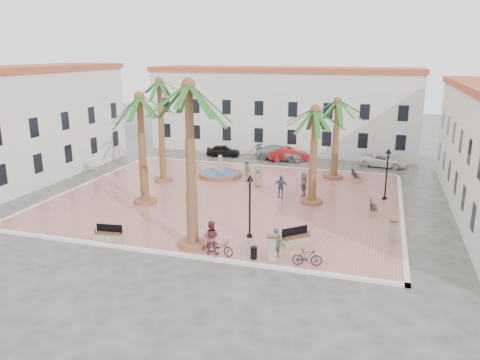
# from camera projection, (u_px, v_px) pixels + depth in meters

# --- Properties ---
(ground) EXTENTS (120.00, 120.00, 0.00)m
(ground) POSITION_uv_depth(u_px,v_px,m) (228.00, 199.00, 36.82)
(ground) COLOR #56544F
(ground) RESTS_ON ground
(plaza) EXTENTS (26.00, 22.00, 0.15)m
(plaza) POSITION_uv_depth(u_px,v_px,m) (228.00, 198.00, 36.80)
(plaza) COLOR #BF6E68
(plaza) RESTS_ON ground
(kerb_n) EXTENTS (26.30, 0.30, 0.16)m
(kerb_n) POSITION_uv_depth(u_px,v_px,m) (263.00, 166.00, 46.94)
(kerb_n) COLOR silver
(kerb_n) RESTS_ON ground
(kerb_s) EXTENTS (26.30, 0.30, 0.16)m
(kerb_s) POSITION_uv_depth(u_px,v_px,m) (167.00, 253.00, 26.66)
(kerb_s) COLOR silver
(kerb_s) RESTS_ON ground
(kerb_e) EXTENTS (0.30, 22.30, 0.16)m
(kerb_e) POSITION_uv_depth(u_px,v_px,m) (402.00, 214.00, 33.13)
(kerb_e) COLOR silver
(kerb_e) RESTS_ON ground
(kerb_w) EXTENTS (0.30, 22.30, 0.16)m
(kerb_w) POSITION_uv_depth(u_px,v_px,m) (86.00, 184.00, 40.47)
(kerb_w) COLOR silver
(kerb_w) RESTS_ON ground
(building_north) EXTENTS (30.40, 7.40, 9.50)m
(building_north) POSITION_uv_depth(u_px,v_px,m) (282.00, 109.00, 53.99)
(building_north) COLOR silver
(building_north) RESTS_ON ground
(building_west) EXTENTS (6.40, 24.40, 10.00)m
(building_west) POSITION_uv_depth(u_px,v_px,m) (22.00, 125.00, 40.85)
(building_west) COLOR silver
(building_west) RESTS_ON ground
(fountain) EXTENTS (3.90, 3.90, 2.02)m
(fountain) POSITION_uv_depth(u_px,v_px,m) (220.00, 173.00, 42.73)
(fountain) COLOR #9A563A
(fountain) RESTS_ON plaza
(palm_nw) EXTENTS (5.06, 5.06, 9.02)m
(palm_nw) POSITION_uv_depth(u_px,v_px,m) (160.00, 92.00, 39.19)
(palm_nw) COLOR #9A563A
(palm_nw) RESTS_ON plaza
(palm_sw) EXTENTS (5.58, 5.58, 8.32)m
(palm_sw) POSITION_uv_depth(u_px,v_px,m) (140.00, 110.00, 33.49)
(palm_sw) COLOR #9A563A
(palm_sw) RESTS_ON plaza
(palm_s) EXTENTS (5.70, 5.70, 9.72)m
(palm_s) POSITION_uv_depth(u_px,v_px,m) (189.00, 103.00, 25.26)
(palm_s) COLOR #9A563A
(palm_s) RESTS_ON plaza
(palm_e) EXTENTS (5.40, 5.40, 7.41)m
(palm_e) POSITION_uv_depth(u_px,v_px,m) (315.00, 121.00, 33.67)
(palm_e) COLOR #9A563A
(palm_e) RESTS_ON plaza
(palm_ne) EXTENTS (5.44, 5.44, 7.29)m
(palm_ne) POSITION_uv_depth(u_px,v_px,m) (337.00, 111.00, 40.61)
(palm_ne) COLOR #9A563A
(palm_ne) RESTS_ON plaza
(bench_s) EXTENTS (1.80, 0.74, 0.92)m
(bench_s) POSITION_uv_depth(u_px,v_px,m) (109.00, 236.00, 28.32)
(bench_s) COLOR gray
(bench_s) RESTS_ON plaza
(bench_se) EXTENTS (1.75, 1.68, 0.98)m
(bench_se) POSITION_uv_depth(u_px,v_px,m) (296.00, 239.00, 27.73)
(bench_se) COLOR gray
(bench_se) RESTS_ON plaza
(bench_e) EXTENTS (0.64, 1.71, 0.88)m
(bench_e) POSITION_uv_depth(u_px,v_px,m) (373.00, 209.00, 33.10)
(bench_e) COLOR gray
(bench_e) RESTS_ON plaza
(bench_ne) EXTENTS (1.00, 1.85, 0.93)m
(bench_ne) POSITION_uv_depth(u_px,v_px,m) (356.00, 178.00, 41.39)
(bench_ne) COLOR gray
(bench_ne) RESTS_ON plaza
(lamppost_s) EXTENTS (0.43, 0.43, 3.98)m
(lamppost_s) POSITION_uv_depth(u_px,v_px,m) (250.00, 195.00, 28.11)
(lamppost_s) COLOR black
(lamppost_s) RESTS_ON plaza
(lamppost_e) EXTENTS (0.43, 0.43, 4.00)m
(lamppost_e) POSITION_uv_depth(u_px,v_px,m) (387.00, 165.00, 35.49)
(lamppost_e) COLOR black
(lamppost_e) RESTS_ON plaza
(bollard_se) EXTENTS (0.66, 0.66, 1.52)m
(bollard_se) POSITION_uv_depth(u_px,v_px,m) (272.00, 248.00, 25.29)
(bollard_se) COLOR gray
(bollard_se) RESTS_ON plaza
(bollard_n) EXTENTS (0.63, 0.63, 1.56)m
(bollard_n) POSITION_uv_depth(u_px,v_px,m) (248.00, 166.00, 43.42)
(bollard_n) COLOR gray
(bollard_n) RESTS_ON plaza
(bollard_e) EXTENTS (0.51, 0.51, 1.35)m
(bollard_e) POSITION_uv_depth(u_px,v_px,m) (393.00, 230.00, 28.02)
(bollard_e) COLOR gray
(bollard_e) RESTS_ON plaza
(litter_bin) EXTENTS (0.36, 0.36, 0.70)m
(litter_bin) POSITION_uv_depth(u_px,v_px,m) (254.00, 253.00, 25.69)
(litter_bin) COLOR black
(litter_bin) RESTS_ON plaza
(cyclist_a) EXTENTS (0.75, 0.62, 1.74)m
(cyclist_a) POSITION_uv_depth(u_px,v_px,m) (275.00, 242.00, 25.78)
(cyclist_a) COLOR #333948
(cyclist_a) RESTS_ON plaza
(bicycle_a) EXTENTS (1.89, 1.08, 0.94)m
(bicycle_a) POSITION_uv_depth(u_px,v_px,m) (220.00, 247.00, 26.22)
(bicycle_a) COLOR black
(bicycle_a) RESTS_ON plaza
(cyclist_b) EXTENTS (0.99, 0.80, 1.93)m
(cyclist_b) POSITION_uv_depth(u_px,v_px,m) (211.00, 237.00, 26.24)
(cyclist_b) COLOR maroon
(cyclist_b) RESTS_ON plaza
(bicycle_b) EXTENTS (1.66, 0.75, 0.97)m
(bicycle_b) POSITION_uv_depth(u_px,v_px,m) (307.00, 257.00, 24.83)
(bicycle_b) COLOR black
(bicycle_b) RESTS_ON plaza
(pedestrian_fountain_a) EXTENTS (0.81, 0.56, 1.59)m
(pedestrian_fountain_a) POSITION_uv_depth(u_px,v_px,m) (258.00, 178.00, 39.33)
(pedestrian_fountain_a) COLOR #827456
(pedestrian_fountain_a) RESTS_ON plaza
(pedestrian_fountain_b) EXTENTS (1.07, 0.48, 1.80)m
(pedestrian_fountain_b) POSITION_uv_depth(u_px,v_px,m) (281.00, 187.00, 36.34)
(pedestrian_fountain_b) COLOR #38405C
(pedestrian_fountain_b) RESTS_ON plaza
(pedestrian_north) EXTENTS (0.88, 1.17, 1.61)m
(pedestrian_north) POSITION_uv_depth(u_px,v_px,m) (247.00, 168.00, 42.61)
(pedestrian_north) COLOR #525257
(pedestrian_north) RESTS_ON plaza
(pedestrian_east) EXTENTS (0.77, 1.84, 1.93)m
(pedestrian_east) POSITION_uv_depth(u_px,v_px,m) (304.00, 184.00, 36.74)
(pedestrian_east) COLOR gray
(pedestrian_east) RESTS_ON plaza
(car_black) EXTENTS (3.89, 2.15, 1.25)m
(car_black) POSITION_uv_depth(u_px,v_px,m) (223.00, 151.00, 51.56)
(car_black) COLOR black
(car_black) RESTS_ON ground
(car_red) EXTENTS (4.57, 2.77, 1.42)m
(car_red) POSITION_uv_depth(u_px,v_px,m) (289.00, 154.00, 49.41)
(car_red) COLOR maroon
(car_red) RESTS_ON ground
(car_silver) EXTENTS (5.35, 2.63, 1.50)m
(car_silver) POSITION_uv_depth(u_px,v_px,m) (279.00, 153.00, 49.85)
(car_silver) COLOR #9B9BA3
(car_silver) RESTS_ON ground
(car_white) EXTENTS (4.76, 2.57, 1.27)m
(car_white) POSITION_uv_depth(u_px,v_px,m) (383.00, 160.00, 46.94)
(car_white) COLOR white
(car_white) RESTS_ON ground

